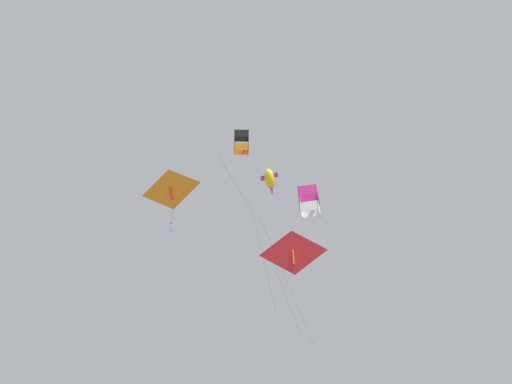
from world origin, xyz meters
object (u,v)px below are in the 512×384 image
object	(u,v)px
kite_fish_far_centre	(270,179)
kite_box_upper_right	(309,202)
kite_delta_near_left	(171,190)
kite_box_low_drifter	(241,142)
kite_delta_near_right	(293,253)

from	to	relation	value
kite_fish_far_centre	kite_box_upper_right	distance (m)	5.84
kite_delta_near_left	kite_box_low_drifter	bearing A→B (deg)	-32.69
kite_delta_near_right	kite_fish_far_centre	size ratio (longest dim) A/B	0.48
kite_delta_near_left	kite_fish_far_centre	bearing A→B (deg)	41.53
kite_fish_far_centre	kite_delta_near_right	bearing A→B (deg)	-58.35
kite_delta_near_left	kite_delta_near_right	bearing A→B (deg)	-6.84
kite_delta_near_left	kite_delta_near_right	world-z (taller)	kite_delta_near_left
kite_delta_near_right	kite_fish_far_centre	distance (m)	11.88
kite_box_low_drifter	kite_delta_near_right	distance (m)	6.88
kite_delta_near_left	kite_delta_near_right	size ratio (longest dim) A/B	0.79
kite_box_low_drifter	kite_box_upper_right	size ratio (longest dim) A/B	0.45
kite_delta_near_right	kite_box_upper_right	size ratio (longest dim) A/B	0.51
kite_delta_near_right	kite_box_low_drifter	bearing A→B (deg)	-132.39
kite_delta_near_right	kite_delta_near_left	bearing A→B (deg)	162.14
kite_fish_far_centre	kite_box_low_drifter	bearing A→B (deg)	-79.61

